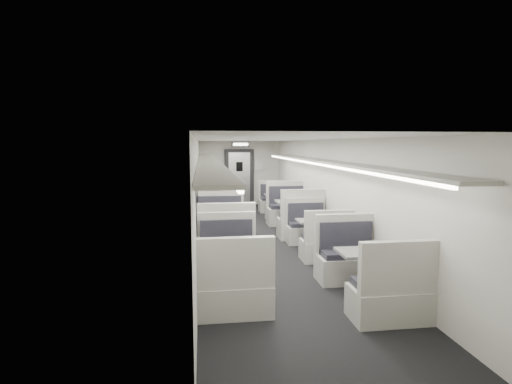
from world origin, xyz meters
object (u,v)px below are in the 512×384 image
object	(u,v)px
booth_right_a	(278,205)
vestibule_door	(239,177)
booth_left_d	(230,270)
booth_right_c	(315,235)
booth_right_d	(366,274)
booth_right_b	(294,215)
booth_left_c	(222,234)
booth_left_a	(215,205)
passenger	(218,194)
exit_sign	(240,144)
booth_left_b	(218,217)

from	to	relation	value
booth_right_a	vestibule_door	xyz separation A→B (m)	(-1.00, 2.44, 0.69)
booth_left_d	vestibule_door	xyz separation A→B (m)	(1.00, 8.97, 0.67)
booth_right_c	booth_right_d	xyz separation A→B (m)	(0.00, -2.69, 0.02)
booth_right_b	booth_right_d	distance (m)	4.73
booth_left_c	booth_right_c	xyz separation A→B (m)	(2.00, -0.13, -0.06)
booth_left_a	booth_right_b	size ratio (longest dim) A/B	0.94
booth_left_c	booth_right_a	distance (m)	4.63
booth_right_b	booth_right_d	bearing A→B (deg)	-90.00
booth_left_c	booth_right_c	world-z (taller)	booth_left_c
booth_right_c	vestibule_door	bearing A→B (deg)	98.43
vestibule_door	booth_left_d	bearing A→B (deg)	-96.36
booth_right_a	booth_right_d	xyz separation A→B (m)	(0.00, -6.99, 0.02)
passenger	exit_sign	distance (m)	2.71
booth_right_b	booth_right_d	xyz separation A→B (m)	(0.00, -4.73, -0.04)
booth_right_a	exit_sign	bearing A→B (deg)	117.09
booth_left_b	booth_right_c	size ratio (longest dim) A/B	1.01
vestibule_door	exit_sign	size ratio (longest dim) A/B	3.39
booth_left_d	booth_right_a	distance (m)	6.82
booth_right_b	passenger	xyz separation A→B (m)	(-1.91, 2.18, 0.32)
booth_left_d	booth_right_a	bearing A→B (deg)	72.96
booth_right_d	vestibule_door	bearing A→B (deg)	96.05
booth_left_a	booth_right_d	world-z (taller)	booth_left_a
booth_left_a	passenger	bearing A→B (deg)	-10.49
booth_right_a	booth_right_c	distance (m)	4.30
exit_sign	booth_right_b	bearing A→B (deg)	-76.65
booth_left_a	passenger	world-z (taller)	passenger
booth_right_a	exit_sign	xyz separation A→B (m)	(-1.00, 1.96, 1.93)
vestibule_door	booth_right_a	bearing A→B (deg)	-67.74
booth_left_c	booth_right_b	size ratio (longest dim) A/B	1.00
booth_right_c	vestibule_door	xyz separation A→B (m)	(-1.00, 6.74, 0.69)
booth_left_a	vestibule_door	size ratio (longest dim) A/B	1.03
booth_left_b	booth_right_c	xyz separation A→B (m)	(2.00, -2.35, -0.01)
booth_left_a	booth_left_c	bearing A→B (deg)	-90.00
booth_right_d	passenger	size ratio (longest dim) A/B	1.42
booth_left_a	booth_right_d	bearing A→B (deg)	-73.90
booth_right_d	booth_right_c	bearing A→B (deg)	90.00
exit_sign	booth_left_b	bearing A→B (deg)	-104.34
booth_left_a	booth_left_c	world-z (taller)	booth_left_c
booth_left_a	passenger	size ratio (longest dim) A/B	1.47
booth_left_a	booth_right_c	distance (m)	4.69
booth_right_d	booth_left_d	bearing A→B (deg)	166.87
booth_left_c	booth_left_a	bearing A→B (deg)	90.00
booth_right_b	exit_sign	xyz separation A→B (m)	(-1.00, 4.21, 1.87)
booth_left_a	booth_left_b	world-z (taller)	booth_left_a
booth_right_c	booth_right_d	world-z (taller)	booth_right_d
booth_right_a	booth_right_b	world-z (taller)	booth_right_b
booth_left_a	booth_right_c	bearing A→B (deg)	-64.74
booth_left_b	booth_right_d	distance (m)	5.42
booth_right_a	vestibule_door	size ratio (longest dim) A/B	0.94
booth_right_c	exit_sign	size ratio (longest dim) A/B	3.13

